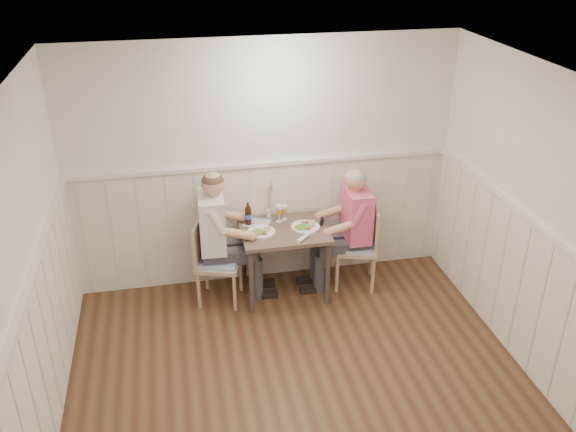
% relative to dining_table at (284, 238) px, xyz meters
% --- Properties ---
extents(ground_plane, '(4.50, 4.50, 0.00)m').
position_rel_dining_table_xyz_m(ground_plane, '(-0.13, -1.84, -0.65)').
color(ground_plane, '#482B1C').
extents(room_shell, '(4.04, 4.54, 2.60)m').
position_rel_dining_table_xyz_m(room_shell, '(-0.13, -1.84, 0.87)').
color(room_shell, white).
rests_on(room_shell, ground).
extents(wainscot, '(4.00, 4.49, 1.34)m').
position_rel_dining_table_xyz_m(wainscot, '(-0.13, -1.15, 0.04)').
color(wainscot, silver).
rests_on(wainscot, ground).
extents(dining_table, '(0.88, 0.70, 0.75)m').
position_rel_dining_table_xyz_m(dining_table, '(0.00, 0.00, 0.00)').
color(dining_table, '#493B2D').
rests_on(dining_table, ground).
extents(chair_right, '(0.54, 0.54, 0.93)m').
position_rel_dining_table_xyz_m(chair_right, '(0.83, -0.00, -0.14)').
color(chair_right, tan).
rests_on(chair_right, ground).
extents(chair_left, '(0.53, 0.53, 0.90)m').
position_rel_dining_table_xyz_m(chair_left, '(-0.73, 0.01, -0.16)').
color(chair_left, tan).
rests_on(chair_left, ground).
extents(man_in_pink, '(0.63, 0.44, 1.36)m').
position_rel_dining_table_xyz_m(man_in_pink, '(0.73, 0.02, -0.08)').
color(man_in_pink, '#3F3F47').
rests_on(man_in_pink, ground).
extents(diner_cream, '(0.67, 0.47, 1.43)m').
position_rel_dining_table_xyz_m(diner_cream, '(-0.67, 0.06, -0.05)').
color(diner_cream, '#3F3F47').
rests_on(diner_cream, ground).
extents(plate_man, '(0.29, 0.29, 0.07)m').
position_rel_dining_table_xyz_m(plate_man, '(0.21, -0.02, 0.13)').
color(plate_man, white).
rests_on(plate_man, dining_table).
extents(plate_diner, '(0.28, 0.28, 0.07)m').
position_rel_dining_table_xyz_m(plate_diner, '(-0.25, -0.04, 0.13)').
color(plate_diner, white).
rests_on(plate_diner, dining_table).
extents(beer_glass_a, '(0.07, 0.07, 0.16)m').
position_rel_dining_table_xyz_m(beer_glass_a, '(0.05, 0.22, 0.21)').
color(beer_glass_a, silver).
rests_on(beer_glass_a, dining_table).
extents(beer_glass_b, '(0.08, 0.08, 0.19)m').
position_rel_dining_table_xyz_m(beer_glass_b, '(-0.02, 0.18, 0.23)').
color(beer_glass_b, silver).
rests_on(beer_glass_b, dining_table).
extents(beer_bottle, '(0.07, 0.07, 0.24)m').
position_rel_dining_table_xyz_m(beer_bottle, '(-0.34, 0.18, 0.21)').
color(beer_bottle, black).
rests_on(beer_bottle, dining_table).
extents(rolled_napkin, '(0.16, 0.16, 0.04)m').
position_rel_dining_table_xyz_m(rolled_napkin, '(0.14, -0.25, 0.12)').
color(rolled_napkin, white).
rests_on(rolled_napkin, dining_table).
extents(grass_vase, '(0.05, 0.05, 0.43)m').
position_rel_dining_table_xyz_m(grass_vase, '(-0.10, 0.30, 0.30)').
color(grass_vase, silver).
rests_on(grass_vase, dining_table).
extents(gingham_mat, '(0.32, 0.30, 0.01)m').
position_rel_dining_table_xyz_m(gingham_mat, '(-0.25, 0.19, 0.11)').
color(gingham_mat, '#4C6FB8').
rests_on(gingham_mat, dining_table).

